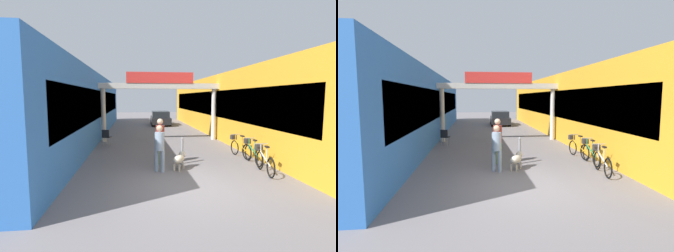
% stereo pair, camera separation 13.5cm
% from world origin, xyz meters
% --- Properties ---
extents(ground_plane, '(80.00, 80.00, 0.00)m').
position_xyz_m(ground_plane, '(0.00, 0.00, 0.00)').
color(ground_plane, slate).
extents(storefront_left, '(3.00, 26.00, 4.05)m').
position_xyz_m(storefront_left, '(-5.09, 11.00, 2.02)').
color(storefront_left, blue).
rests_on(storefront_left, ground_plane).
extents(storefront_right, '(3.00, 26.00, 4.05)m').
position_xyz_m(storefront_right, '(5.09, 11.00, 2.02)').
color(storefront_right, gold).
rests_on(storefront_right, ground_plane).
extents(arcade_sign_gateway, '(7.40, 0.47, 4.10)m').
position_xyz_m(arcade_sign_gateway, '(0.00, 8.48, 2.90)').
color(arcade_sign_gateway, beige).
rests_on(arcade_sign_gateway, ground_plane).
extents(pedestrian_with_dog, '(0.47, 0.47, 1.65)m').
position_xyz_m(pedestrian_with_dog, '(-0.68, 1.76, 0.94)').
color(pedestrian_with_dog, '#8C9EB2').
rests_on(pedestrian_with_dog, ground_plane).
extents(pedestrian_companion, '(0.45, 0.45, 1.79)m').
position_xyz_m(pedestrian_companion, '(-0.55, 2.88, 1.03)').
color(pedestrian_companion, '#4C7F47').
rests_on(pedestrian_companion, ground_plane).
extents(dog_on_leash, '(0.66, 0.87, 0.62)m').
position_xyz_m(dog_on_leash, '(0.07, 1.99, 0.39)').
color(dog_on_leash, beige).
rests_on(dog_on_leash, ground_plane).
extents(bicycle_silver_nearest, '(0.46, 1.68, 0.98)m').
position_xyz_m(bicycle_silver_nearest, '(2.92, 1.20, 0.44)').
color(bicycle_silver_nearest, black).
rests_on(bicycle_silver_nearest, ground_plane).
extents(bicycle_green_second, '(0.46, 1.69, 0.98)m').
position_xyz_m(bicycle_green_second, '(3.12, 2.54, 0.44)').
color(bicycle_green_second, black).
rests_on(bicycle_green_second, ground_plane).
extents(bicycle_orange_third, '(0.46, 1.68, 0.98)m').
position_xyz_m(bicycle_orange_third, '(3.05, 3.68, 0.44)').
color(bicycle_orange_third, black).
rests_on(bicycle_orange_third, ground_plane).
extents(bollard_post_metal, '(0.10, 0.10, 1.06)m').
position_xyz_m(bollard_post_metal, '(0.31, 2.76, 0.54)').
color(bollard_post_metal, gray).
rests_on(bollard_post_metal, ground_plane).
extents(cafe_chair_black_nearer, '(0.49, 0.49, 0.89)m').
position_xyz_m(cafe_chair_black_nearer, '(-3.07, 7.11, 0.54)').
color(cafe_chair_black_nearer, gray).
rests_on(cafe_chair_black_nearer, ground_plane).
extents(parked_car_black, '(1.89, 4.05, 1.33)m').
position_xyz_m(parked_car_black, '(0.93, 17.64, 0.64)').
color(parked_car_black, black).
rests_on(parked_car_black, ground_plane).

